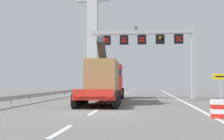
{
  "coord_description": "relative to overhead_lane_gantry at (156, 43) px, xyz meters",
  "views": [
    {
      "loc": [
        2.78,
        -15.34,
        1.76
      ],
      "look_at": [
        -0.25,
        9.05,
        2.89
      ],
      "focal_mm": 42.74,
      "sensor_mm": 36.0,
      "label": 1
    }
  ],
  "objects": [
    {
      "name": "lane_markings",
      "position": [
        -4.12,
        17.68,
        -5.76
      ],
      "size": [
        0.2,
        74.18,
        0.01
      ],
      "color": "silver",
      "rests_on": "ground"
    },
    {
      "name": "edge_line_right",
      "position": [
        2.3,
        -0.11,
        -5.76
      ],
      "size": [
        0.2,
        63.0,
        0.01
      ],
      "primitive_type": "cube",
      "color": "silver",
      "rests_on": "ground"
    },
    {
      "name": "heavy_haul_truck_red",
      "position": [
        -4.73,
        -2.76,
        -3.77
      ],
      "size": [
        3.56,
        14.15,
        5.3
      ],
      "color": "red",
      "rests_on": "ground"
    },
    {
      "name": "bridge_pylon_distant",
      "position": [
        -15.36,
        43.8,
        14.58
      ],
      "size": [
        9.0,
        2.0,
        39.9
      ],
      "color": "#B7B7B2",
      "rests_on": "ground"
    },
    {
      "name": "exit_sign_yellow",
      "position": [
        5.29,
        -3.9,
        -3.89
      ],
      "size": [
        1.38,
        0.15,
        2.49
      ],
      "color": "#9EA0A5",
      "rests_on": "ground"
    },
    {
      "name": "ground",
      "position": [
        -3.9,
        -12.11,
        -5.76
      ],
      "size": [
        112.0,
        112.0,
        0.0
      ],
      "primitive_type": "plane",
      "color": "slate"
    },
    {
      "name": "crash_barrier_striped",
      "position": [
        2.61,
        -13.77,
        -5.31
      ],
      "size": [
        1.03,
        0.56,
        0.9
      ],
      "color": "red",
      "rests_on": "ground"
    },
    {
      "name": "guardrail_left",
      "position": [
        -10.82,
        -1.11,
        -5.2
      ],
      "size": [
        0.13,
        25.98,
        0.76
      ],
      "color": "#999EA3",
      "rests_on": "ground"
    },
    {
      "name": "overhead_lane_gantry",
      "position": [
        0.0,
        0.0,
        0.0
      ],
      "size": [
        10.86,
        0.9,
        7.48
      ],
      "color": "#9EA0A5",
      "rests_on": "ground"
    }
  ]
}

